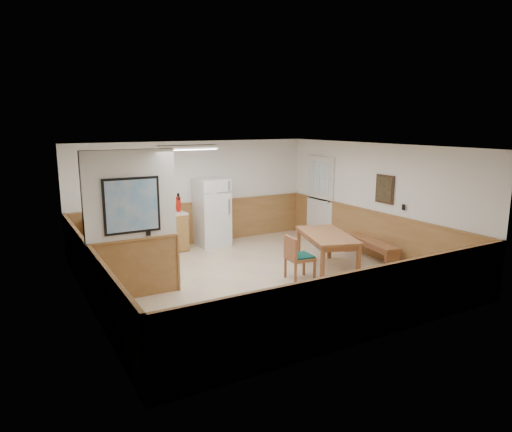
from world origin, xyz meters
TOP-DOWN VIEW (x-y plane):
  - ground at (0.00, 0.00)m, footprint 6.00×6.00m
  - ceiling at (0.00, 0.00)m, footprint 6.00×6.00m
  - back_wall at (0.00, 3.00)m, footprint 6.00×0.02m
  - right_wall at (3.00, 0.00)m, footprint 0.02×6.00m
  - left_wall at (-3.00, 0.00)m, footprint 0.02×6.00m
  - wainscot_back at (0.00, 2.98)m, footprint 6.00×0.04m
  - wainscot_right at (2.98, 0.00)m, footprint 0.04×6.00m
  - wainscot_left at (-2.98, 0.00)m, footprint 0.04×6.00m
  - partition_wall at (-2.25, 0.19)m, footprint 1.50×0.20m
  - kitchen_counter at (-1.21, 2.68)m, footprint 2.20×0.61m
  - exterior_door at (2.96, 1.90)m, footprint 0.07×1.02m
  - kitchen_window at (-2.10, 2.98)m, footprint 0.80×0.04m
  - wall_painting at (2.97, -0.30)m, footprint 0.04×0.50m
  - fluorescent_fixture at (-0.80, 1.30)m, footprint 1.20×0.30m
  - refrigerator at (0.29, 2.63)m, footprint 0.74×0.73m
  - dining_table at (1.49, -0.27)m, footprint 1.30×1.83m
  - dining_bench at (2.75, -0.20)m, footprint 0.62×1.64m
  - dining_chair at (0.62, -0.45)m, footprint 0.69×0.51m
  - fire_extinguisher at (-0.52, 2.70)m, footprint 0.11×0.11m
  - soap_bottle at (-2.31, 2.63)m, footprint 0.08×0.08m

SIDE VIEW (x-z plane):
  - ground at x=0.00m, z-range 0.00..0.00m
  - dining_bench at x=2.75m, z-range 0.12..0.57m
  - kitchen_counter at x=-1.21m, z-range -0.04..0.96m
  - dining_chair at x=0.62m, z-range 0.07..0.92m
  - wainscot_back at x=0.00m, z-range 0.00..1.00m
  - wainscot_right at x=2.98m, z-range 0.00..1.00m
  - wainscot_left at x=-2.98m, z-range 0.00..1.00m
  - dining_table at x=1.49m, z-range 0.28..1.03m
  - refrigerator at x=0.29m, z-range 0.00..1.63m
  - soap_bottle at x=-2.31m, z-range 0.90..1.13m
  - exterior_door at x=2.96m, z-range -0.02..2.13m
  - fire_extinguisher at x=-0.52m, z-range 0.87..1.30m
  - partition_wall at x=-2.25m, z-range -0.02..2.48m
  - back_wall at x=0.00m, z-range 0.00..2.50m
  - right_wall at x=3.00m, z-range 0.00..2.50m
  - left_wall at x=-3.00m, z-range 0.00..2.50m
  - kitchen_window at x=-2.10m, z-range 1.05..2.05m
  - wall_painting at x=2.97m, z-range 1.25..1.85m
  - fluorescent_fixture at x=-0.80m, z-range 2.40..2.49m
  - ceiling at x=0.00m, z-range 2.49..2.51m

